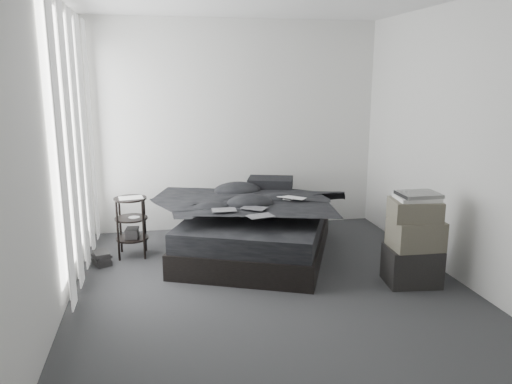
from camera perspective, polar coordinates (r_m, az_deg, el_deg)
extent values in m
cube|color=#303033|center=(4.64, 1.98, -11.29)|extent=(3.60, 4.20, 0.01)
cube|color=silver|center=(6.32, -2.33, 7.50)|extent=(3.60, 0.01, 2.60)
cube|color=silver|center=(2.32, 14.21, -2.67)|extent=(3.60, 0.01, 2.60)
cube|color=silver|center=(4.23, -22.37, 3.77)|extent=(0.01, 4.20, 2.60)
cube|color=silver|center=(5.00, 22.70, 5.03)|extent=(0.01, 4.20, 2.60)
cube|color=white|center=(5.10, -20.35, 5.93)|extent=(0.02, 2.00, 2.30)
cube|color=white|center=(5.10, -19.73, 5.19)|extent=(0.06, 2.12, 2.48)
cube|color=black|center=(5.53, 0.12, -5.74)|extent=(2.07, 2.31, 0.26)
cube|color=black|center=(5.46, 0.12, -3.45)|extent=(2.00, 2.24, 0.20)
imported|color=black|center=(5.36, 0.02, -1.41)|extent=(1.93, 2.04, 0.22)
cube|color=black|center=(6.13, 1.10, -0.01)|extent=(0.68, 0.58, 0.13)
cube|color=black|center=(6.07, 1.67, 1.07)|extent=(0.62, 0.51, 0.12)
imported|color=silver|center=(5.36, 3.90, -0.09)|extent=(0.36, 0.35, 0.02)
cube|color=black|center=(4.95, -3.69, -1.30)|extent=(0.24, 0.16, 0.01)
cube|color=black|center=(5.01, -0.21, -1.02)|extent=(0.29, 0.27, 0.01)
cube|color=black|center=(4.73, 0.51, -1.82)|extent=(0.27, 0.20, 0.01)
cylinder|color=black|center=(5.57, -14.02, -3.94)|extent=(0.36, 0.36, 0.64)
cube|color=white|center=(5.47, -14.12, -0.68)|extent=(0.27, 0.22, 0.01)
cube|color=black|center=(5.46, -17.23, -7.22)|extent=(0.22, 0.25, 0.14)
cube|color=black|center=(4.96, 17.37, -8.01)|extent=(0.52, 0.43, 0.36)
cube|color=#595446|center=(4.86, 17.78, -4.59)|extent=(0.47, 0.38, 0.27)
cube|color=#595446|center=(4.80, 17.70, -1.94)|extent=(0.48, 0.41, 0.19)
cube|color=silver|center=(4.78, 17.91, -0.64)|extent=(0.40, 0.33, 0.04)
cube|color=silver|center=(4.76, 18.10, -0.25)|extent=(0.36, 0.29, 0.03)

